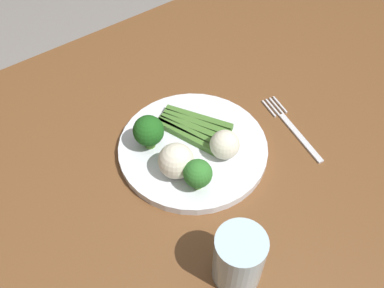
{
  "coord_description": "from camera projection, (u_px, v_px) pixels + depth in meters",
  "views": [
    {
      "loc": [
        -0.27,
        -0.33,
        1.31
      ],
      "look_at": [
        -0.0,
        0.03,
        0.76
      ],
      "focal_mm": 39.97,
      "sensor_mm": 36.0,
      "label": 1
    }
  ],
  "objects": [
    {
      "name": "dining_table",
      "position": [
        202.0,
        196.0,
        0.79
      ],
      "size": [
        1.33,
        0.85,
        0.74
      ],
      "color": "brown",
      "rests_on": "ground_plane"
    },
    {
      "name": "plate",
      "position": [
        192.0,
        149.0,
        0.72
      ],
      "size": [
        0.25,
        0.25,
        0.01
      ],
      "primitive_type": "cylinder",
      "color": "white",
      "rests_on": "dining_table"
    },
    {
      "name": "asparagus_bundle",
      "position": [
        193.0,
        128.0,
        0.73
      ],
      "size": [
        0.11,
        0.14,
        0.01
      ],
      "rotation": [
        0.0,
        0.0,
        5.16
      ],
      "color": "#47752D",
      "rests_on": "plate"
    },
    {
      "name": "broccoli_near_center",
      "position": [
        149.0,
        131.0,
        0.68
      ],
      "size": [
        0.05,
        0.05,
        0.06
      ],
      "color": "#4C7F2B",
      "rests_on": "plate"
    },
    {
      "name": "broccoli_front",
      "position": [
        198.0,
        174.0,
        0.64
      ],
      "size": [
        0.04,
        0.04,
        0.05
      ],
      "color": "#609E3D",
      "rests_on": "plate"
    },
    {
      "name": "cauliflower_mid",
      "position": [
        175.0,
        159.0,
        0.66
      ],
      "size": [
        0.06,
        0.06,
        0.06
      ],
      "primitive_type": "sphere",
      "color": "silver",
      "rests_on": "plate"
    },
    {
      "name": "cauliflower_left",
      "position": [
        225.0,
        145.0,
        0.68
      ],
      "size": [
        0.05,
        0.05,
        0.05
      ],
      "primitive_type": "sphere",
      "color": "silver",
      "rests_on": "plate"
    },
    {
      "name": "fork",
      "position": [
        292.0,
        127.0,
        0.75
      ],
      "size": [
        0.05,
        0.17,
        0.0
      ],
      "rotation": [
        0.0,
        0.0,
        1.38
      ],
      "color": "silver",
      "rests_on": "dining_table"
    },
    {
      "name": "water_glass",
      "position": [
        239.0,
        258.0,
        0.55
      ],
      "size": [
        0.07,
        0.07,
        0.09
      ],
      "primitive_type": "cylinder",
      "color": "silver",
      "rests_on": "dining_table"
    }
  ]
}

